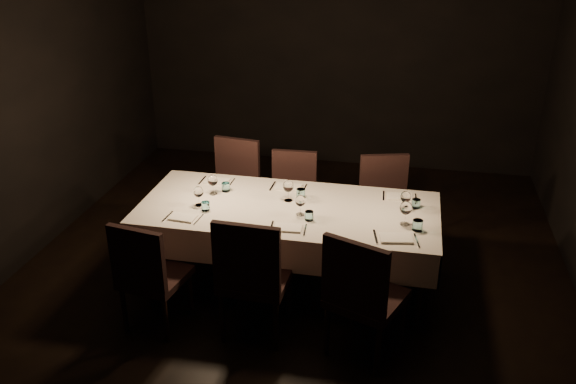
% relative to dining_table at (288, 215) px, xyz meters
% --- Properties ---
extents(room, '(5.01, 6.01, 3.01)m').
position_rel_dining_table_xyz_m(room, '(0.00, 0.00, 0.81)').
color(room, black).
rests_on(room, ground).
extents(dining_table, '(2.52, 1.12, 0.76)m').
position_rel_dining_table_xyz_m(dining_table, '(0.00, 0.00, 0.00)').
color(dining_table, black).
rests_on(dining_table, ground).
extents(chair_near_left, '(0.53, 0.53, 0.95)m').
position_rel_dining_table_xyz_m(chair_near_left, '(-0.92, -0.85, -0.16)').
color(chair_near_left, black).
rests_on(chair_near_left, ground).
extents(place_setting_near_left, '(0.31, 0.40, 0.17)m').
position_rel_dining_table_xyz_m(place_setting_near_left, '(-0.74, -0.22, 0.14)').
color(place_setting_near_left, white).
rests_on(place_setting_near_left, dining_table).
extents(chair_near_center, '(0.52, 0.52, 1.05)m').
position_rel_dining_table_xyz_m(chair_near_center, '(-0.11, -0.78, -0.12)').
color(chair_near_center, black).
rests_on(chair_near_center, ground).
extents(place_setting_near_center, '(0.32, 0.40, 0.18)m').
position_rel_dining_table_xyz_m(place_setting_near_center, '(0.13, -0.22, 0.14)').
color(place_setting_near_center, white).
rests_on(place_setting_near_center, dining_table).
extents(chair_near_right, '(0.64, 0.64, 1.03)m').
position_rel_dining_table_xyz_m(chair_near_right, '(0.71, -0.85, -0.13)').
color(chair_near_right, black).
rests_on(chair_near_right, ground).
extents(place_setting_near_right, '(0.38, 0.42, 0.20)m').
position_rel_dining_table_xyz_m(place_setting_near_right, '(0.98, -0.22, 0.15)').
color(place_setting_near_right, white).
rests_on(place_setting_near_right, dining_table).
extents(chair_far_left, '(0.53, 0.53, 0.98)m').
position_rel_dining_table_xyz_m(chair_far_left, '(-0.74, 0.84, -0.15)').
color(chair_far_left, black).
rests_on(chair_far_left, ground).
extents(place_setting_far_left, '(0.33, 0.41, 0.18)m').
position_rel_dining_table_xyz_m(place_setting_far_left, '(-0.69, 0.22, 0.15)').
color(place_setting_far_left, white).
rests_on(place_setting_far_left, dining_table).
extents(chair_far_center, '(0.46, 0.46, 0.92)m').
position_rel_dining_table_xyz_m(chair_far_center, '(-0.12, 0.80, -0.18)').
color(chair_far_center, black).
rests_on(chair_far_center, ground).
extents(place_setting_far_center, '(0.34, 0.41, 0.19)m').
position_rel_dining_table_xyz_m(place_setting_far_center, '(-0.02, 0.22, 0.15)').
color(place_setting_far_center, white).
rests_on(place_setting_far_center, dining_table).
extents(chair_far_right, '(0.57, 0.57, 0.96)m').
position_rel_dining_table_xyz_m(chair_far_right, '(0.78, 0.77, -0.16)').
color(chair_far_right, black).
rests_on(chair_far_right, ground).
extents(place_setting_far_right, '(0.33, 0.40, 0.18)m').
position_rel_dining_table_xyz_m(place_setting_far_right, '(0.97, 0.22, 0.15)').
color(place_setting_far_right, white).
rests_on(place_setting_far_right, dining_table).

